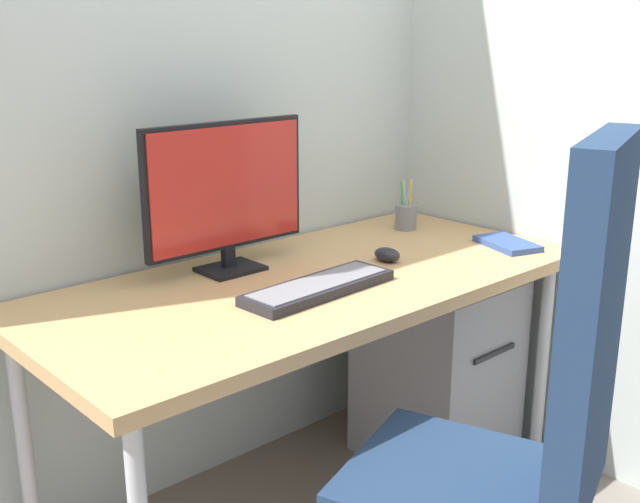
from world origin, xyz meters
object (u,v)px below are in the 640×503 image
(mouse, at_px, (387,255))
(notebook, at_px, (507,244))
(keyboard, at_px, (319,287))
(pen_holder, at_px, (406,216))
(office_chair, at_px, (511,439))
(monitor, at_px, (226,191))
(filing_cabinet, at_px, (437,368))

(mouse, distance_m, notebook, 0.44)
(keyboard, bearing_deg, pen_holder, 23.72)
(keyboard, height_order, notebook, keyboard)
(mouse, bearing_deg, office_chair, -111.25)
(office_chair, relative_size, monitor, 2.35)
(office_chair, bearing_deg, monitor, 91.82)
(pen_holder, bearing_deg, monitor, 178.19)
(keyboard, distance_m, pen_holder, 0.76)
(keyboard, distance_m, notebook, 0.77)
(mouse, relative_size, pen_holder, 0.52)
(monitor, height_order, mouse, monitor)
(office_chair, distance_m, mouse, 0.84)
(office_chair, height_order, filing_cabinet, office_chair)
(monitor, relative_size, keyboard, 1.14)
(keyboard, relative_size, mouse, 5.01)
(office_chair, distance_m, pen_holder, 1.21)
(mouse, relative_size, notebook, 0.44)
(office_chair, height_order, keyboard, office_chair)
(filing_cabinet, relative_size, monitor, 1.21)
(keyboard, relative_size, notebook, 2.19)
(office_chair, height_order, monitor, office_chair)
(monitor, relative_size, pen_holder, 2.96)
(keyboard, distance_m, mouse, 0.36)
(filing_cabinet, distance_m, mouse, 0.52)
(office_chair, bearing_deg, filing_cabinet, 48.27)
(office_chair, xyz_separation_m, keyboard, (0.03, 0.65, 0.17))
(office_chair, distance_m, keyboard, 0.67)
(keyboard, bearing_deg, mouse, 12.36)
(monitor, xyz_separation_m, keyboard, (0.06, -0.33, -0.22))
(monitor, relative_size, notebook, 2.50)
(office_chair, distance_m, notebook, 0.99)
(keyboard, relative_size, pen_holder, 2.59)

